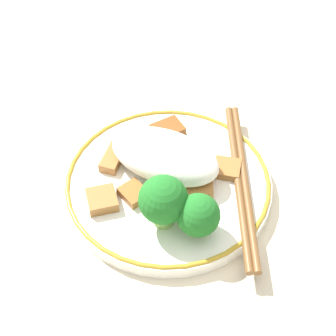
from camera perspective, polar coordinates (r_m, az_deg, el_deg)
ground_plane at (r=0.59m, az=-0.00°, el=-2.22°), size 3.00×3.00×0.00m
plate at (r=0.58m, az=-0.00°, el=-1.65°), size 0.21×0.21×0.02m
rice_mound at (r=0.58m, az=-0.33°, el=1.22°), size 0.12×0.07×0.04m
broccoli_back_left at (r=0.52m, az=-0.49°, el=-3.34°), size 0.05×0.05×0.06m
broccoli_back_center at (r=0.52m, az=3.09°, el=-4.83°), size 0.04×0.04×0.05m
meat_near_front at (r=0.59m, az=-5.71°, el=0.86°), size 0.02×0.04×0.01m
meat_near_left at (r=0.56m, az=-3.49°, el=-2.58°), size 0.03×0.03×0.01m
meat_near_right at (r=0.62m, az=-0.06°, el=3.82°), size 0.04×0.04×0.01m
meat_near_back at (r=0.59m, az=6.01°, el=-0.06°), size 0.03×0.03×0.01m
meat_on_rice_edge at (r=0.56m, az=-6.72°, el=-3.23°), size 0.04×0.04×0.01m
meat_mid_left at (r=0.57m, az=2.83°, el=-1.81°), size 0.04×0.04×0.01m
chopsticks at (r=0.58m, az=7.46°, el=-1.35°), size 0.11×0.20×0.01m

